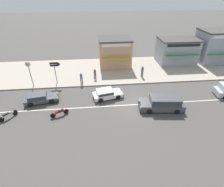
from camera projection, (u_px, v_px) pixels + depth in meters
name	position (u px, v px, depth m)	size (l,w,h in m)	color
ground_plane	(136.00, 105.00, 20.48)	(160.00, 160.00, 0.00)	#4C4947
lane_centre_stripe	(136.00, 105.00, 20.48)	(50.40, 0.14, 0.01)	silver
kerb_strip	(123.00, 69.00, 28.66)	(68.00, 10.00, 0.15)	#ADA393
hatchback_dark_grey_0	(40.00, 98.00, 20.67)	(4.08, 2.23, 1.10)	#47494F
hatchback_white_4	(107.00, 94.00, 21.42)	(3.90, 2.32, 1.10)	white
minivan_dark_grey_5	(163.00, 103.00, 19.36)	(5.06, 2.37, 1.56)	#47494F
motorcycle_0	(59.00, 112.00, 18.56)	(1.83, 1.01, 0.80)	black
motorcycle_2	(8.00, 115.00, 18.22)	(1.39, 1.54, 0.80)	black
street_clock	(29.00, 69.00, 22.39)	(0.63, 0.22, 3.56)	#9E9EA3
arrow_signboard	(58.00, 65.00, 23.36)	(1.40, 0.63, 3.08)	#4C4C51
pedestrian_mid_kerb	(81.00, 77.00, 24.04)	(0.34, 0.34, 1.59)	#4C4238
pedestrian_by_shop	(142.00, 71.00, 25.68)	(0.34, 0.34, 1.73)	#232838
pedestrian_far_end	(95.00, 73.00, 25.25)	(0.34, 0.34, 1.54)	#232838
shopfront_corner_warung	(177.00, 51.00, 30.07)	(6.51, 4.88, 4.13)	#999EA8
shopfront_mid_block	(115.00, 52.00, 28.83)	(5.19, 4.99, 4.56)	tan
shopfront_far_kios	(217.00, 46.00, 30.35)	(6.65, 5.33, 5.36)	#999EA8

